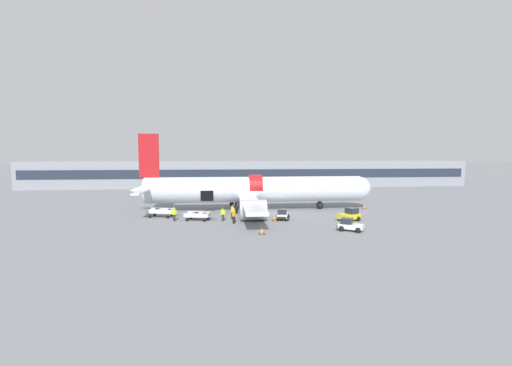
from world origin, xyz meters
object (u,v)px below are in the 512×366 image
baggage_tug_rear (282,215)px  baggage_tug_mid (350,215)px  baggage_cart_loading (198,216)px  baggage_cart_queued (162,213)px  baggage_tug_lead (350,225)px  ground_crew_loader_a (234,215)px  ground_crew_loader_b (174,214)px  airplane (252,190)px  ground_crew_driver (232,212)px  ground_crew_supervisor (223,214)px

baggage_tug_rear → baggage_tug_mid: bearing=-10.3°
baggage_cart_loading → baggage_cart_queued: bearing=152.6°
baggage_tug_lead → ground_crew_loader_a: bearing=157.0°
baggage_cart_loading → ground_crew_loader_a: (4.18, -2.38, 0.44)m
ground_crew_loader_b → ground_crew_loader_a: bearing=-16.1°
airplane → baggage_tug_mid: size_ratio=11.65×
baggage_tug_rear → ground_crew_driver: bearing=170.2°
ground_crew_supervisor → airplane: bearing=61.4°
baggage_tug_mid → baggage_cart_loading: bearing=173.0°
ground_crew_loader_a → ground_crew_loader_b: size_ratio=1.05×
ground_crew_loader_a → ground_crew_supervisor: ground_crew_loader_a is taller
ground_crew_supervisor → baggage_tug_mid: bearing=-5.2°
ground_crew_loader_b → ground_crew_supervisor: size_ratio=1.02×
baggage_tug_lead → baggage_tug_mid: size_ratio=0.96×
baggage_tug_rear → baggage_cart_loading: (-10.12, 0.77, -0.09)m
baggage_tug_lead → ground_crew_loader_b: (-18.84, 7.04, 0.31)m
baggage_cart_queued → baggage_tug_lead: bearing=-25.4°
baggage_tug_rear → baggage_cart_loading: size_ratio=0.63×
airplane → baggage_tug_mid: 14.30m
baggage_tug_rear → ground_crew_loader_b: (-12.94, 0.40, 0.31)m
baggage_tug_rear → ground_crew_loader_a: 6.16m
baggage_tug_lead → ground_crew_supervisor: bearing=153.3°
ground_crew_supervisor → baggage_cart_queued: bearing=156.9°
ground_crew_loader_a → ground_crew_driver: size_ratio=1.01×
ground_crew_loader_a → baggage_cart_loading: bearing=150.3°
baggage_cart_queued → ground_crew_loader_b: (1.91, -2.82, 0.30)m
baggage_tug_lead → baggage_cart_queued: bearing=154.6°
baggage_tug_lead → ground_crew_loader_a: 12.86m
baggage_cart_loading → baggage_cart_queued: size_ratio=0.93×
airplane → baggage_tug_lead: (8.93, -14.18, -2.26)m
baggage_cart_queued → ground_crew_loader_b: size_ratio=2.61×
airplane → ground_crew_loader_a: bearing=-107.6°
baggage_tug_mid → baggage_tug_rear: 8.01m
baggage_tug_mid → baggage_tug_rear: baggage_tug_mid is taller
airplane → baggage_tug_rear: 8.44m
ground_crew_loader_b → baggage_tug_lead: bearing=-20.5°
ground_crew_loader_b → baggage_tug_rear: bearing=-1.8°
airplane → ground_crew_driver: (-2.98, -6.51, -1.92)m
baggage_cart_loading → ground_crew_loader_a: size_ratio=2.32×
airplane → baggage_cart_queued: bearing=-159.9°
ground_crew_loader_a → ground_crew_driver: 2.66m
baggage_cart_queued → ground_crew_driver: size_ratio=2.51×
baggage_tug_lead → baggage_cart_loading: (-16.01, 7.41, -0.08)m
baggage_tug_mid → baggage_cart_loading: 18.13m
ground_crew_loader_a → ground_crew_supervisor: size_ratio=1.07×
airplane → ground_crew_driver: size_ratio=19.86×
baggage_tug_mid → baggage_cart_queued: 23.20m
baggage_tug_mid → ground_crew_supervisor: size_ratio=1.81×
baggage_tug_lead → baggage_tug_mid: (1.98, 5.21, 0.09)m
baggage_tug_rear → baggage_cart_loading: 10.14m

